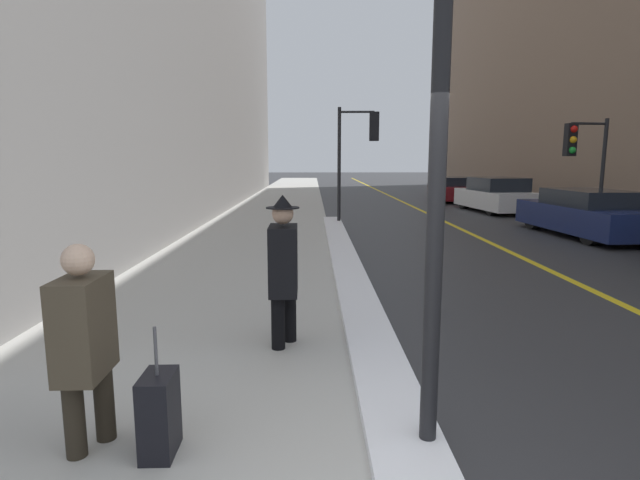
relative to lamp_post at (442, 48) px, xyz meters
The scene contains 13 objects.
sidewalk_slab 14.54m from the lamp_post, 99.37° to the left, with size 4.00×80.00×0.01m.
road_centre_stripe 14.81m from the lamp_post, 75.37° to the left, with size 0.16×80.00×0.00m.
snow_bank_curb 6.40m from the lamp_post, 91.54° to the left, with size 0.56×16.31×0.11m.
building_facade_right 25.37m from the lamp_post, 58.98° to the left, with size 6.00×36.00×17.95m.
lamp_post is the anchor object (origin of this frame).
traffic_light_near 12.85m from the lamp_post, 86.78° to the left, with size 1.31×0.32×3.71m.
traffic_light_far 12.76m from the lamp_post, 57.95° to the left, with size 1.31×0.44×3.22m.
pedestrian_in_glasses 3.10m from the lamp_post, behind, with size 0.29×0.49×1.51m.
pedestrian_nearside 3.01m from the lamp_post, 118.60° to the left, with size 0.36×0.53×1.71m.
parked_car_navy 12.32m from the lamp_post, 56.73° to the left, with size 1.98×4.69×1.28m.
parked_car_white 18.01m from the lamp_post, 68.46° to the left, with size 2.23×4.38×1.38m.
parked_car_maroon 23.02m from the lamp_post, 74.10° to the left, with size 2.23×4.73×1.21m.
rolling_suitcase 3.12m from the lamp_post, behind, with size 0.23×0.36×0.95m.
Camera 1 is at (-0.50, -2.37, 2.08)m, focal length 28.00 mm.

